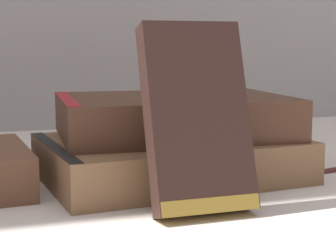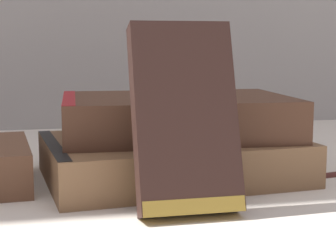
# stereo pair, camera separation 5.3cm
# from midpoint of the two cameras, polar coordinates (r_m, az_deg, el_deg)

# --- Properties ---
(ground_plane) EXTENTS (3.00, 3.00, 0.00)m
(ground_plane) POSITION_cam_midpoint_polar(r_m,az_deg,el_deg) (0.57, 4.96, -5.21)
(ground_plane) COLOR beige
(book_flat_bottom) EXTENTS (0.26, 0.19, 0.04)m
(book_flat_bottom) POSITION_cam_midpoint_polar(r_m,az_deg,el_deg) (0.56, 2.47, -3.32)
(book_flat_bottom) COLOR brown
(book_flat_bottom) RESTS_ON ground_plane
(book_flat_top) EXTENTS (0.24, 0.17, 0.04)m
(book_flat_top) POSITION_cam_midpoint_polar(r_m,az_deg,el_deg) (0.57, 2.95, 1.00)
(book_flat_top) COLOR #4C2D1E
(book_flat_top) RESTS_ON book_flat_bottom
(book_leaning_front) EXTENTS (0.08, 0.07, 0.15)m
(book_leaning_front) POSITION_cam_midpoint_polar(r_m,az_deg,el_deg) (0.44, 5.15, 0.18)
(book_leaning_front) COLOR #331E19
(book_leaning_front) RESTS_ON ground_plane
(pocket_watch) EXTENTS (0.05, 0.06, 0.01)m
(pocket_watch) POSITION_cam_midpoint_polar(r_m,az_deg,el_deg) (0.58, 6.44, 3.37)
(pocket_watch) COLOR silver
(pocket_watch) RESTS_ON book_flat_top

